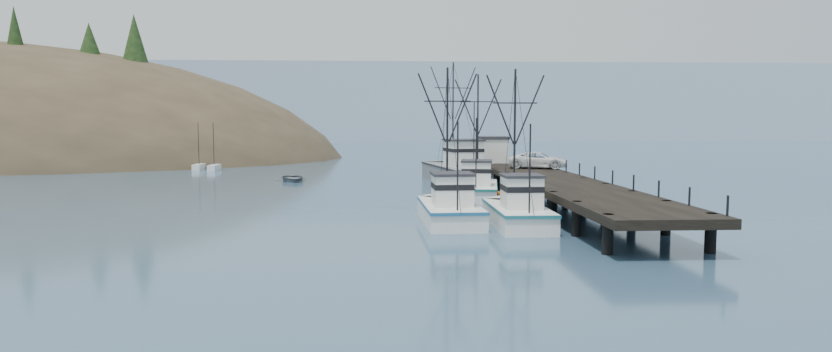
{
  "coord_description": "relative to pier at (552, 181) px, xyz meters",
  "views": [
    {
      "loc": [
        0.18,
        -34.79,
        6.62
      ],
      "look_at": [
        2.92,
        12.16,
        2.5
      ],
      "focal_mm": 28.0,
      "sensor_mm": 36.0,
      "label": 1
    }
  ],
  "objects": [
    {
      "name": "ground",
      "position": [
        -14.0,
        -16.0,
        -1.69
      ],
      "size": [
        400.0,
        400.0,
        0.0
      ],
      "primitive_type": "plane",
      "color": "#2E4B67",
      "rests_on": "ground"
    },
    {
      "name": "pier",
      "position": [
        0.0,
        0.0,
        0.0
      ],
      "size": [
        6.0,
        44.0,
        2.0
      ],
      "color": "black",
      "rests_on": "ground"
    },
    {
      "name": "distant_ridge",
      "position": [
        -4.0,
        154.0,
        -1.69
      ],
      "size": [
        360.0,
        40.0,
        26.0
      ],
      "primitive_type": "cube",
      "color": "#9EB2C6",
      "rests_on": "ground"
    },
    {
      "name": "distant_ridge_far",
      "position": [
        -54.0,
        169.0,
        -1.69
      ],
      "size": [
        180.0,
        25.0,
        18.0
      ],
      "primitive_type": "cube",
      "color": "silver",
      "rests_on": "ground"
    },
    {
      "name": "moored_sailboats",
      "position": [
        -45.06,
        40.51,
        -1.36
      ],
      "size": [
        18.63,
        18.73,
        6.35
      ],
      "color": "white",
      "rests_on": "ground"
    },
    {
      "name": "trawler_near",
      "position": [
        -5.16,
        -10.92,
        -0.87
      ],
      "size": [
        3.24,
        9.74,
        10.14
      ],
      "color": "white",
      "rests_on": "ground"
    },
    {
      "name": "trawler_mid",
      "position": [
        -9.26,
        -9.33,
        -0.87
      ],
      "size": [
        3.72,
        10.27,
        10.33
      ],
      "color": "white",
      "rests_on": "ground"
    },
    {
      "name": "trawler_far",
      "position": [
        -5.54,
        3.04,
        -0.87
      ],
      "size": [
        4.85,
        10.45,
        10.75
      ],
      "color": "white",
      "rests_on": "ground"
    },
    {
      "name": "work_vessel",
      "position": [
        -5.57,
        16.7,
        -0.46
      ],
      "size": [
        6.91,
        15.6,
        13.0
      ],
      "color": "slate",
      "rests_on": "ground"
    },
    {
      "name": "pier_shed",
      "position": [
        -1.5,
        18.0,
        1.73
      ],
      "size": [
        3.0,
        3.2,
        2.8
      ],
      "color": "silver",
      "rests_on": "pier"
    },
    {
      "name": "pickup_truck",
      "position": [
        1.27,
        9.4,
        1.09
      ],
      "size": [
        6.13,
        4.2,
        1.56
      ],
      "primitive_type": "imported",
      "rotation": [
        0.0,
        0.0,
        1.26
      ],
      "color": "silver",
      "rests_on": "pier"
    },
    {
      "name": "motorboat",
      "position": [
        -23.05,
        19.15,
        -1.69
      ],
      "size": [
        4.73,
        5.65,
        1.01
      ],
      "primitive_type": "imported",
      "rotation": [
        0.0,
        0.0,
        0.3
      ],
      "color": "slate",
      "rests_on": "ground"
    }
  ]
}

